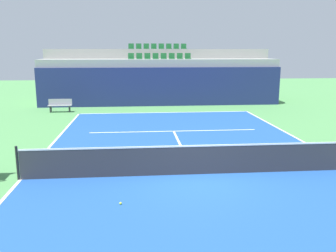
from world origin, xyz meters
name	(u,v)px	position (x,y,z in m)	size (l,w,h in m)	color
ground_plane	(195,175)	(0.00, 0.00, 0.00)	(80.00, 80.00, 0.00)	#4C8C4C
court_surface	(195,174)	(0.00, 0.00, 0.01)	(11.00, 24.00, 0.01)	#1E4C99
baseline_far	(165,113)	(0.00, 11.95, 0.01)	(11.00, 0.10, 0.00)	white
sideline_left	(21,179)	(-5.45, 0.00, 0.01)	(0.10, 24.00, 0.00)	white
service_line_far	(174,131)	(0.00, 6.40, 0.01)	(8.26, 0.10, 0.00)	white
centre_service_line	(182,148)	(0.00, 3.20, 0.01)	(0.10, 6.40, 0.00)	white
back_wall	(161,87)	(0.00, 14.95, 1.38)	(17.55, 0.30, 2.77)	navy
stands_tier_lower	(160,81)	(0.00, 16.30, 1.67)	(17.55, 2.40, 3.33)	#9E9E99
stands_tier_upper	(158,74)	(0.00, 18.70, 2.04)	(17.55, 2.40, 4.08)	#9E9E99
seating_row_lower	(160,57)	(0.00, 16.40, 3.46)	(4.71, 0.44, 0.44)	#1E6633
seating_row_upper	(158,47)	(0.00, 18.80, 4.20)	(4.71, 0.44, 0.44)	#1E6633
tennis_net	(195,159)	(0.00, 0.00, 0.51)	(11.08, 0.08, 1.07)	black
player_bench	(60,104)	(-6.77, 12.84, 0.51)	(1.50, 0.40, 0.85)	#99999E
tennis_ball_0	(121,203)	(-2.29, -2.14, 0.04)	(0.07, 0.07, 0.07)	#CCE033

